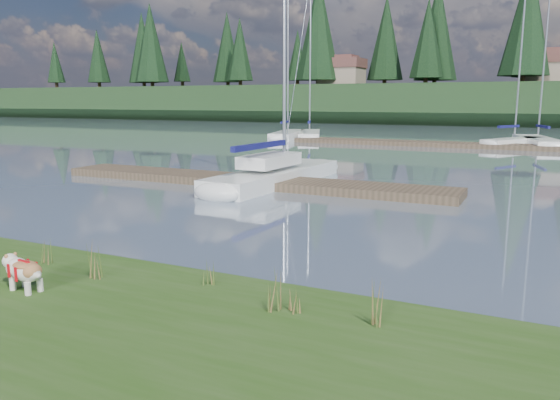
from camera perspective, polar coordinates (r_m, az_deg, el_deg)
The scene contains 24 objects.
ground at distance 39.56m, azimuth 16.91°, elevation 5.36°, with size 200.00×200.00×0.00m, color gray.
ridge at distance 82.17m, azimuth 21.93°, elevation 9.22°, with size 200.00×20.00×5.00m, color black.
bulldog at distance 9.14m, azimuth -25.18°, elevation -6.61°, with size 0.88×0.43×0.52m.
sailboat_main at distance 21.60m, azimuth 0.38°, elevation 3.06°, with size 2.16×9.02×12.87m.
dock_near at distance 20.87m, azimuth -3.68°, elevation 2.02°, with size 16.00×2.00×0.30m, color #4C3D2C.
dock_far at distance 39.28m, azimuth 19.81°, elevation 5.38°, with size 26.00×2.20×0.30m, color #4C3D2C.
sailboat_bg_0 at distance 46.93m, azimuth 1.01°, elevation 6.93°, with size 3.57×8.63×12.23m.
sailboat_bg_1 at distance 47.03m, azimuth 3.13°, elevation 6.93°, with size 4.49×8.24×12.23m.
sailboat_bg_2 at distance 41.86m, azimuth 23.69°, elevation 5.65°, with size 4.40×6.73×10.47m.
sailboat_bg_3 at distance 43.44m, azimuth 25.07°, elevation 5.67°, with size 3.96×9.25×13.23m.
weed_0 at distance 9.30m, azimuth -18.75°, elevation -6.22°, with size 0.17×0.14×0.65m.
weed_1 at distance 8.62m, azimuth -7.61°, elevation -7.68°, with size 0.17×0.14×0.44m.
weed_2 at distance 7.54m, azimuth -0.58°, elevation -9.58°, with size 0.17×0.14×0.64m.
weed_3 at distance 10.49m, azimuth -22.97°, elevation -4.94°, with size 0.17×0.14×0.52m.
weed_4 at distance 7.50m, azimuth 1.34°, elevation -10.51°, with size 0.17×0.14×0.41m.
weed_5 at distance 7.18m, azimuth 10.35°, elevation -10.64°, with size 0.17×0.14×0.69m.
mud_lip at distance 10.12m, azimuth -13.77°, elevation -7.89°, with size 60.00×0.50×0.14m, color #33281C.
conifer_0 at distance 98.00m, azimuth -13.35°, elevation 15.71°, with size 5.72×5.72×14.15m.
conifer_1 at distance 92.69m, azimuth -4.20°, elevation 15.43°, with size 4.40×4.40×11.30m.
conifer_2 at distance 83.67m, azimuth 4.04°, elevation 17.53°, with size 6.60×6.60×16.05m.
conifer_3 at distance 82.99m, azimuth 15.16°, elevation 16.01°, with size 4.84×4.84×12.25m.
conifer_4 at distance 75.65m, azimuth 24.44°, elevation 17.07°, with size 6.16×6.16×15.10m.
house_0 at distance 83.93m, azimuth 6.46°, elevation 13.19°, with size 6.30×5.30×4.65m.
house_1 at distance 80.04m, azimuth 26.43°, elevation 12.33°, with size 6.30×5.30×4.65m.
Camera 1 is at (6.23, -8.93, 3.20)m, focal length 35.00 mm.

